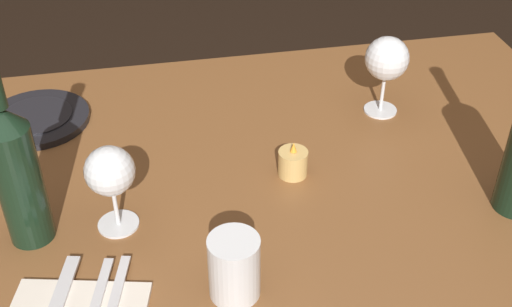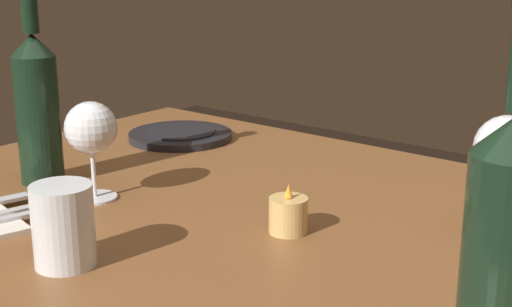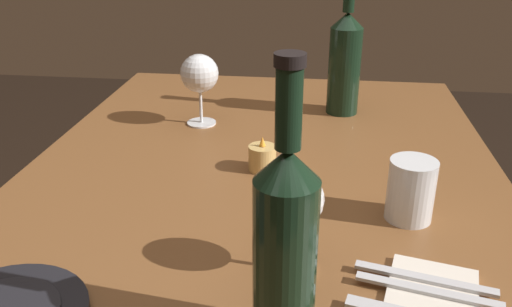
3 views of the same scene
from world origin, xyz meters
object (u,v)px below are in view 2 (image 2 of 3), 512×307
Objects in this scene: wine_glass_left at (91,131)px; water_tumbler at (64,230)px; wine_glass_right at (507,151)px; votive_candle at (289,216)px; dinner_plate at (180,135)px; wine_bottle_second at (37,104)px; wine_bottle at (508,242)px.

wine_glass_left is 1.50× the size of water_tumbler.
wine_glass_right is 0.29m from votive_candle.
votive_candle is 0.52m from dinner_plate.
dinner_plate is (0.31, -0.51, -0.04)m from water_tumbler.
wine_bottle_second is at bearing 9.80° from votive_candle.
wine_bottle is 0.50m from water_tumbler.
wine_bottle is 1.63× the size of dinner_plate.
wine_glass_left is 0.65m from wine_bottle.
wine_glass_left reaches higher than votive_candle.
dinner_plate is at bearing -29.40° from votive_candle.
wine_bottle_second is at bearing -5.93° from wine_bottle.
water_tumbler is at bearing 48.44° from wine_glass_right.
dinner_plate is (0.45, -0.26, -0.02)m from votive_candle.
wine_glass_left is at bearing -47.40° from water_tumbler.
votive_candle is at bearing 150.60° from dinner_plate.
wine_glass_right reaches higher than dinner_plate.
votive_candle is 0.33× the size of dinner_plate.
wine_bottle reaches higher than votive_candle.
wine_bottle is 4.94× the size of votive_candle.
wine_bottle_second reaches higher than wine_glass_left.
wine_glass_right reaches higher than wine_glass_left.
votive_candle is at bearing -24.58° from wine_bottle.
wine_glass_left is 0.33m from votive_candle.
water_tumbler is at bearing 10.99° from wine_bottle.
votive_candle is (-0.15, -0.25, -0.02)m from water_tumbler.
water_tumbler is (0.49, 0.09, -0.08)m from wine_bottle.
votive_candle is (-0.31, -0.08, -0.08)m from wine_glass_left.
wine_bottle is at bearing 155.42° from votive_candle.
wine_glass_left is at bearing 179.22° from wine_bottle_second.
wine_bottle_second is at bearing -0.78° from wine_glass_left.
wine_glass_left is at bearing 114.02° from dinner_plate.
water_tumbler reaches higher than votive_candle.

